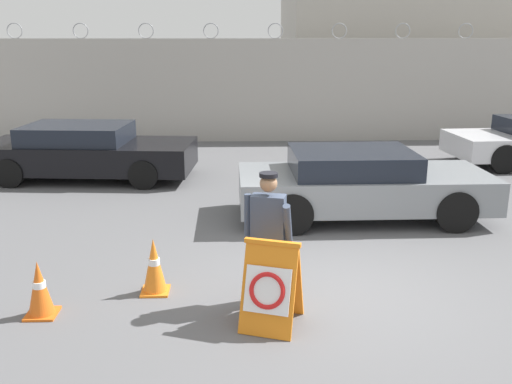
{
  "coord_description": "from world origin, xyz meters",
  "views": [
    {
      "loc": [
        -1.22,
        -6.8,
        3.24
      ],
      "look_at": [
        -0.93,
        1.45,
        0.97
      ],
      "focal_mm": 40.0,
      "sensor_mm": 36.0,
      "label": 1
    }
  ],
  "objects_px": {
    "traffic_cone_mid": "(40,289)",
    "traffic_cone_near": "(154,266)",
    "parked_car_rear_sedan": "(361,183)",
    "barricade_sign": "(271,285)",
    "security_guard": "(268,232)",
    "parked_car_front_coupe": "(87,151)"
  },
  "relations": [
    {
      "from": "parked_car_front_coupe",
      "to": "traffic_cone_mid",
      "type": "bearing_deg",
      "value": -75.84
    },
    {
      "from": "barricade_sign",
      "to": "parked_car_front_coupe",
      "type": "relative_size",
      "value": 0.21
    },
    {
      "from": "security_guard",
      "to": "parked_car_rear_sedan",
      "type": "relative_size",
      "value": 0.37
    },
    {
      "from": "traffic_cone_mid",
      "to": "parked_car_rear_sedan",
      "type": "bearing_deg",
      "value": 38.5
    },
    {
      "from": "traffic_cone_near",
      "to": "parked_car_front_coupe",
      "type": "distance_m",
      "value": 6.69
    },
    {
      "from": "barricade_sign",
      "to": "traffic_cone_mid",
      "type": "height_order",
      "value": "barricade_sign"
    },
    {
      "from": "traffic_cone_mid",
      "to": "security_guard",
      "type": "bearing_deg",
      "value": 5.72
    },
    {
      "from": "security_guard",
      "to": "traffic_cone_near",
      "type": "relative_size",
      "value": 2.25
    },
    {
      "from": "traffic_cone_near",
      "to": "parked_car_rear_sedan",
      "type": "height_order",
      "value": "parked_car_rear_sedan"
    },
    {
      "from": "traffic_cone_near",
      "to": "parked_car_front_coupe",
      "type": "bearing_deg",
      "value": 111.01
    },
    {
      "from": "security_guard",
      "to": "parked_car_front_coupe",
      "type": "xyz_separation_m",
      "value": [
        -3.85,
        6.56,
        -0.28
      ]
    },
    {
      "from": "parked_car_rear_sedan",
      "to": "security_guard",
      "type": "bearing_deg",
      "value": -119.63
    },
    {
      "from": "traffic_cone_mid",
      "to": "traffic_cone_near",
      "type": "bearing_deg",
      "value": 24.7
    },
    {
      "from": "security_guard",
      "to": "traffic_cone_near",
      "type": "xyz_separation_m",
      "value": [
        -1.46,
        0.31,
        -0.55
      ]
    },
    {
      "from": "traffic_cone_near",
      "to": "traffic_cone_mid",
      "type": "relative_size",
      "value": 1.08
    },
    {
      "from": "barricade_sign",
      "to": "traffic_cone_near",
      "type": "bearing_deg",
      "value": 166.15
    },
    {
      "from": "barricade_sign",
      "to": "parked_car_rear_sedan",
      "type": "xyz_separation_m",
      "value": [
        1.88,
        4.01,
        0.13
      ]
    },
    {
      "from": "parked_car_rear_sedan",
      "to": "traffic_cone_near",
      "type": "bearing_deg",
      "value": -137.92
    },
    {
      "from": "traffic_cone_mid",
      "to": "barricade_sign",
      "type": "bearing_deg",
      "value": -7.26
    },
    {
      "from": "barricade_sign",
      "to": "traffic_cone_near",
      "type": "height_order",
      "value": "barricade_sign"
    },
    {
      "from": "traffic_cone_near",
      "to": "parked_car_rear_sedan",
      "type": "relative_size",
      "value": 0.16
    },
    {
      "from": "security_guard",
      "to": "parked_car_rear_sedan",
      "type": "xyz_separation_m",
      "value": [
        1.88,
        3.39,
        -0.27
      ]
    }
  ]
}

